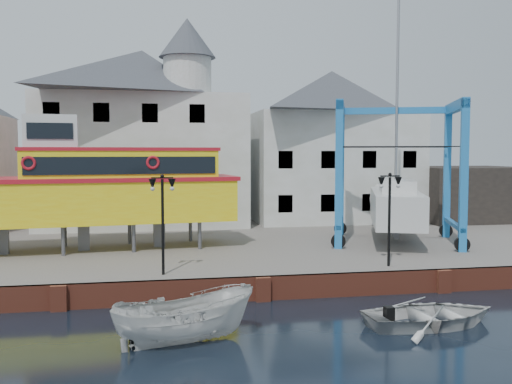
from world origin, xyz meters
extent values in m
plane|color=black|center=(0.00, 0.00, 0.00)|extent=(140.00, 140.00, 0.00)
cube|color=#615954|center=(0.00, 11.00, 0.50)|extent=(44.00, 22.00, 1.00)
cube|color=brown|center=(0.00, 0.12, 0.50)|extent=(44.00, 0.25, 1.00)
cube|color=brown|center=(-8.00, -0.05, 0.50)|extent=(0.60, 0.36, 1.00)
cube|color=brown|center=(0.00, -0.05, 0.50)|extent=(0.60, 0.36, 1.00)
cube|color=brown|center=(8.00, -0.05, 0.50)|extent=(0.60, 0.36, 1.00)
cube|color=#B5B8AB|center=(-5.00, 18.50, 5.50)|extent=(14.00, 8.00, 9.00)
pyramid|color=#36393E|center=(-5.00, 18.50, 11.60)|extent=(14.00, 8.00, 3.20)
cube|color=black|center=(-10.50, 14.54, 2.60)|extent=(1.00, 0.08, 1.20)
cube|color=black|center=(-7.50, 14.54, 2.60)|extent=(1.00, 0.08, 1.20)
cube|color=black|center=(-4.50, 14.54, 2.60)|extent=(1.00, 0.08, 1.20)
cube|color=black|center=(-1.50, 14.54, 2.60)|extent=(1.00, 0.08, 1.20)
cube|color=black|center=(-10.50, 14.54, 5.60)|extent=(1.00, 0.08, 1.20)
cube|color=black|center=(-7.50, 14.54, 5.60)|extent=(1.00, 0.08, 1.20)
cube|color=black|center=(-4.50, 14.54, 5.60)|extent=(1.00, 0.08, 1.20)
cube|color=black|center=(-1.50, 14.54, 5.60)|extent=(1.00, 0.08, 1.20)
cube|color=black|center=(-10.50, 14.54, 8.60)|extent=(1.00, 0.08, 1.20)
cube|color=black|center=(-7.50, 14.54, 8.60)|extent=(1.00, 0.08, 1.20)
cube|color=black|center=(-4.50, 14.54, 8.60)|extent=(1.00, 0.08, 1.20)
cube|color=black|center=(-1.50, 14.54, 8.60)|extent=(1.00, 0.08, 1.20)
cylinder|color=#B5B8AB|center=(-2.00, 16.10, 11.20)|extent=(3.20, 3.20, 2.40)
cone|color=#36393E|center=(-2.00, 16.10, 13.70)|extent=(3.80, 3.80, 2.60)
cube|color=#B5B8AB|center=(9.00, 19.00, 5.00)|extent=(12.00, 8.00, 8.00)
pyramid|color=#36393E|center=(9.00, 19.00, 10.60)|extent=(12.00, 8.00, 3.20)
cube|color=black|center=(4.50, 15.04, 2.60)|extent=(1.00, 0.08, 1.20)
cube|color=black|center=(7.50, 15.04, 2.60)|extent=(1.00, 0.08, 1.20)
cube|color=black|center=(10.50, 15.04, 2.60)|extent=(1.00, 0.08, 1.20)
cube|color=black|center=(13.50, 15.04, 2.60)|extent=(1.00, 0.08, 1.20)
cube|color=black|center=(4.50, 15.04, 5.60)|extent=(1.00, 0.08, 1.20)
cube|color=black|center=(7.50, 15.04, 5.60)|extent=(1.00, 0.08, 1.20)
cube|color=black|center=(10.50, 15.04, 5.60)|extent=(1.00, 0.08, 1.20)
cube|color=black|center=(13.50, 15.04, 5.60)|extent=(1.00, 0.08, 1.20)
cube|color=black|center=(19.00, 17.00, 3.00)|extent=(8.00, 7.00, 4.00)
cylinder|color=black|center=(-4.00, 1.20, 3.00)|extent=(0.12, 0.12, 4.00)
cube|color=black|center=(-4.00, 1.20, 5.05)|extent=(0.90, 0.06, 0.06)
sphere|color=black|center=(-4.00, 1.20, 5.12)|extent=(0.16, 0.16, 0.16)
cone|color=black|center=(-4.40, 1.20, 4.78)|extent=(0.32, 0.32, 0.45)
sphere|color=silver|center=(-4.40, 1.20, 4.60)|extent=(0.18, 0.18, 0.18)
cone|color=black|center=(-3.60, 1.20, 4.78)|extent=(0.32, 0.32, 0.45)
sphere|color=silver|center=(-3.60, 1.20, 4.60)|extent=(0.18, 0.18, 0.18)
cylinder|color=black|center=(6.00, 1.20, 3.00)|extent=(0.12, 0.12, 4.00)
cube|color=black|center=(6.00, 1.20, 5.05)|extent=(0.90, 0.06, 0.06)
sphere|color=black|center=(6.00, 1.20, 5.12)|extent=(0.16, 0.16, 0.16)
cone|color=black|center=(5.60, 1.20, 4.78)|extent=(0.32, 0.32, 0.45)
sphere|color=silver|center=(5.60, 1.20, 4.60)|extent=(0.18, 0.18, 0.18)
cone|color=black|center=(6.40, 1.20, 4.78)|extent=(0.32, 0.32, 0.45)
sphere|color=silver|center=(6.40, 1.20, 4.60)|extent=(0.18, 0.18, 0.18)
cylinder|color=#59595E|center=(-8.77, 6.50, 1.73)|extent=(0.22, 0.22, 1.47)
cylinder|color=#59595E|center=(-9.08, 9.22, 1.73)|extent=(0.22, 0.22, 1.47)
cylinder|color=#59595E|center=(-5.38, 6.89, 1.73)|extent=(0.22, 0.22, 1.47)
cylinder|color=#59595E|center=(-5.68, 9.60, 1.73)|extent=(0.22, 0.22, 1.47)
cylinder|color=#59595E|center=(-1.98, 7.27, 1.73)|extent=(0.22, 0.22, 1.47)
cylinder|color=#59595E|center=(-2.29, 9.99, 1.73)|extent=(0.22, 0.22, 1.47)
cube|color=#59595E|center=(-11.84, 7.53, 1.73)|extent=(0.64, 0.55, 1.47)
cube|color=#59595E|center=(-7.96, 7.97, 1.73)|extent=(0.64, 0.55, 1.47)
cube|color=#59595E|center=(-4.07, 8.41, 1.73)|extent=(0.64, 0.55, 1.47)
cube|color=yellow|center=(-6.99, 8.08, 3.54)|extent=(14.01, 5.22, 2.15)
cube|color=#A91521|center=(-6.99, 8.08, 4.71)|extent=(14.32, 5.41, 0.21)
cube|color=yellow|center=(-6.02, 8.19, 5.40)|extent=(10.08, 4.40, 1.56)
cube|color=black|center=(-5.83, 6.51, 5.44)|extent=(9.33, 1.11, 0.88)
cube|color=black|center=(-6.21, 9.87, 5.44)|extent=(9.33, 1.11, 0.88)
cube|color=#A91521|center=(-6.02, 8.19, 6.27)|extent=(10.28, 4.52, 0.18)
cube|color=silver|center=(-9.41, 7.81, 7.07)|extent=(2.81, 2.81, 1.78)
cube|color=black|center=(-9.27, 6.51, 7.14)|extent=(2.13, 0.30, 0.78)
torus|color=#A91521|center=(-10.19, 5.97, 5.59)|extent=(0.69, 0.21, 0.68)
torus|color=#A91521|center=(-4.36, 6.62, 5.59)|extent=(0.69, 0.21, 0.68)
cube|color=#1F6DBA|center=(5.29, 6.11, 4.90)|extent=(0.50, 0.50, 7.80)
cylinder|color=black|center=(5.29, 6.11, 1.39)|extent=(0.83, 0.53, 0.78)
cube|color=#1F6DBA|center=(7.05, 10.98, 4.90)|extent=(0.50, 0.50, 7.80)
cylinder|color=black|center=(7.05, 10.98, 1.39)|extent=(0.83, 0.53, 0.78)
cube|color=#1F6DBA|center=(11.21, 3.97, 4.90)|extent=(0.50, 0.50, 7.80)
cylinder|color=black|center=(11.21, 3.97, 1.39)|extent=(0.83, 0.53, 0.78)
cube|color=#1F6DBA|center=(12.97, 8.84, 4.90)|extent=(0.50, 0.50, 7.80)
cylinder|color=black|center=(12.97, 8.84, 1.39)|extent=(0.83, 0.53, 0.78)
cube|color=#1F6DBA|center=(6.17, 8.55, 8.60)|extent=(2.26, 5.37, 0.55)
cube|color=#1F6DBA|center=(6.17, 8.55, 2.11)|extent=(2.15, 5.33, 0.23)
cube|color=#1F6DBA|center=(12.09, 6.40, 8.60)|extent=(2.26, 5.37, 0.55)
cube|color=#1F6DBA|center=(12.09, 6.40, 2.11)|extent=(2.15, 5.33, 0.23)
cube|color=#1F6DBA|center=(10.01, 9.91, 8.60)|extent=(6.42, 2.64, 0.39)
cube|color=silver|center=(9.13, 7.48, 3.01)|extent=(5.25, 8.73, 1.78)
cone|color=silver|center=(10.82, 12.14, 3.01)|extent=(3.02, 2.55, 2.56)
cube|color=#59595E|center=(9.13, 7.48, 1.72)|extent=(0.93, 1.98, 0.78)
cube|color=silver|center=(8.94, 6.95, 4.23)|extent=(2.81, 3.75, 0.67)
cylinder|color=#99999E|center=(9.32, 8.00, 10.02)|extent=(0.20, 0.20, 12.26)
cube|color=black|center=(8.45, 5.59, 6.40)|extent=(5.76, 2.18, 0.05)
cube|color=black|center=(9.81, 9.36, 6.40)|extent=(5.76, 2.18, 0.05)
imported|color=silver|center=(-3.43, -4.64, 0.00)|extent=(5.04, 2.93, 1.83)
imported|color=silver|center=(5.23, -4.32, 0.00)|extent=(5.09, 3.80, 1.01)
camera|label=1|loc=(-4.41, -22.62, 6.11)|focal=40.00mm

